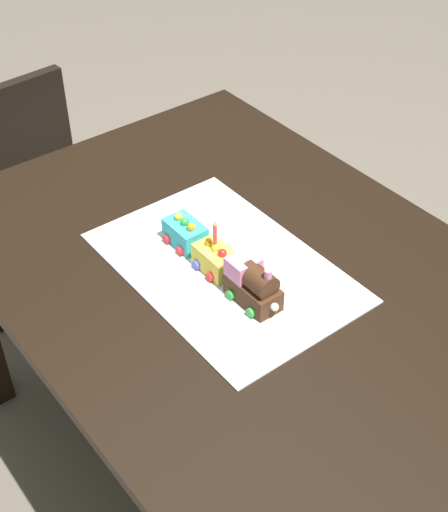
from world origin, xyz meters
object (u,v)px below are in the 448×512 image
cake_car_flatbed_turquoise (185,233)px  birthday_candle (215,233)px  dining_table (239,301)px  cake_locomotive (253,284)px  chair (4,183)px  cake_car_caboose_lemon (216,259)px

cake_car_flatbed_turquoise → birthday_candle: bearing=-180.0°
dining_table → cake_locomotive: (-0.11, 0.05, 0.16)m
dining_table → birthday_candle: (0.03, 0.05, 0.21)m
dining_table → cake_car_flatbed_turquoise: bearing=18.9°
dining_table → chair: 1.06m
birthday_candle → cake_car_caboose_lemon: bearing=180.0°
chair → cake_car_flatbed_turquoise: size_ratio=8.60×
dining_table → cake_locomotive: cake_locomotive is taller
cake_locomotive → birthday_candle: size_ratio=2.21×
chair → birthday_candle: bearing=91.5°
cake_locomotive → cake_car_caboose_lemon: cake_locomotive is taller
dining_table → birthday_candle: 0.22m
cake_car_caboose_lemon → cake_car_flatbed_turquoise: size_ratio=1.00×
chair → birthday_candle: 1.08m
cake_car_caboose_lemon → cake_locomotive: bearing=-180.0°
chair → cake_car_caboose_lemon: bearing=91.5°
dining_table → cake_locomotive: bearing=155.3°
cake_car_flatbed_turquoise → birthday_candle: 0.14m
cake_car_caboose_lemon → dining_table: bearing=-116.0°
cake_car_caboose_lemon → cake_car_flatbed_turquoise: bearing=0.0°
cake_locomotive → birthday_candle: bearing=0.0°
dining_table → chair: chair is taller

